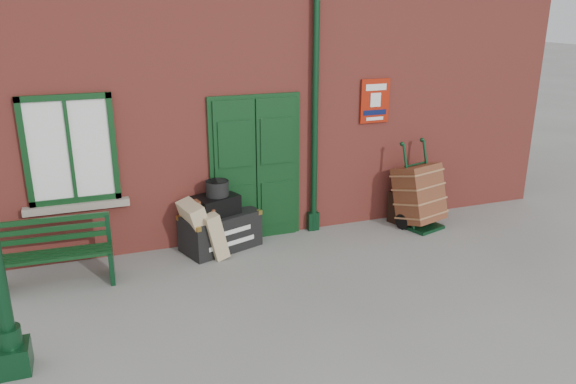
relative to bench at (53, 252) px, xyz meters
name	(u,v)px	position (x,y,z in m)	size (l,w,h in m)	color
ground	(309,273)	(3.25, -0.85, -0.46)	(80.00, 80.00, 0.00)	gray
station_building	(238,83)	(3.25, 2.64, 1.70)	(10.30, 4.30, 4.36)	#AB4237
bench	(53,252)	(0.00, 0.00, 0.00)	(1.50, 0.52, 0.92)	black
houdini_trunk	(220,230)	(2.31, 0.40, -0.18)	(1.12, 0.62, 0.56)	black
strongbox	(216,205)	(2.26, 0.40, 0.24)	(0.62, 0.45, 0.28)	black
hatbox	(217,188)	(2.29, 0.40, 0.49)	(0.34, 0.34, 0.22)	black
suitcase_back	(198,228)	(1.95, 0.26, -0.04)	(0.23, 0.57, 0.80)	tan
suitcase_front	(211,233)	(2.13, 0.16, -0.10)	(0.21, 0.51, 0.69)	tan
porter_trolley	(419,195)	(5.60, 0.15, 0.08)	(0.85, 0.89, 1.40)	black
dark_trunk	(413,205)	(5.65, 0.40, -0.19)	(0.75, 0.49, 0.54)	black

